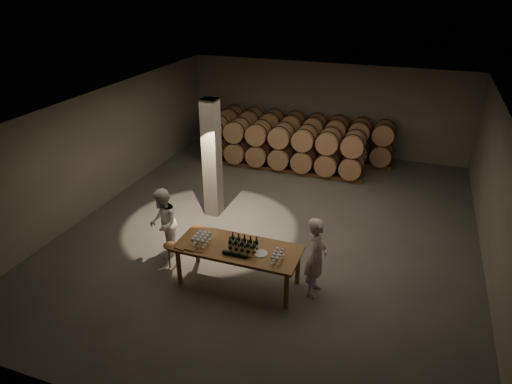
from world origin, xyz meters
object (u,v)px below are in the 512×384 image
(plate, at_px, (260,253))
(stool, at_px, (171,249))
(person_man, at_px, (316,257))
(notebook_near, at_px, (191,248))
(person_woman, at_px, (163,223))
(bottle_cluster, at_px, (243,244))
(tasting_table, at_px, (238,252))

(plate, height_order, stool, plate)
(stool, xyz_separation_m, person_man, (3.26, 0.15, 0.43))
(notebook_near, distance_m, person_woman, 1.40)
(notebook_near, height_order, person_woman, person_woman)
(stool, bearing_deg, bottle_cluster, -3.94)
(tasting_table, distance_m, notebook_near, 0.97)
(plate, xyz_separation_m, notebook_near, (-1.40, -0.31, 0.01))
(notebook_near, xyz_separation_m, stool, (-0.78, 0.48, -0.48))
(tasting_table, relative_size, stool, 4.87)
(tasting_table, bearing_deg, person_man, 9.17)
(notebook_near, xyz_separation_m, person_woman, (-1.14, 0.82, -0.08))
(stool, distance_m, person_man, 3.29)
(tasting_table, distance_m, bottle_cluster, 0.25)
(bottle_cluster, xyz_separation_m, plate, (0.39, -0.05, -0.10))
(tasting_table, distance_m, person_man, 1.61)
(bottle_cluster, bearing_deg, tasting_table, 170.79)
(person_man, bearing_deg, tasting_table, 100.09)
(person_woman, bearing_deg, tasting_table, 51.06)
(notebook_near, relative_size, person_man, 0.13)
(stool, bearing_deg, notebook_near, -31.48)
(bottle_cluster, bearing_deg, person_woman, 167.85)
(bottle_cluster, height_order, notebook_near, bottle_cluster)
(plate, relative_size, stool, 0.54)
(notebook_near, relative_size, stool, 0.43)
(bottle_cluster, distance_m, person_man, 1.49)
(tasting_table, height_order, notebook_near, notebook_near)
(person_man, height_order, person_woman, person_man)
(notebook_near, bearing_deg, bottle_cluster, 26.91)
(notebook_near, distance_m, person_man, 2.55)
(bottle_cluster, distance_m, person_woman, 2.20)
(stool, height_order, person_woman, person_woman)
(tasting_table, relative_size, person_man, 1.50)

